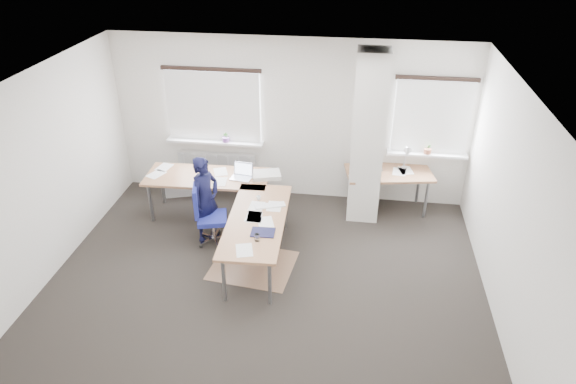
# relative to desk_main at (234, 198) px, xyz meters

# --- Properties ---
(ground) EXTENTS (6.00, 6.00, 0.00)m
(ground) POSITION_rel_desk_main_xyz_m (0.66, -1.03, -0.69)
(ground) COLOR black
(ground) RESTS_ON ground
(room_shell) EXTENTS (6.04, 5.04, 2.82)m
(room_shell) POSITION_rel_desk_main_xyz_m (0.84, -0.58, 1.05)
(room_shell) COLOR silver
(room_shell) RESTS_ON ground
(floor_mat) EXTENTS (1.26, 1.11, 0.01)m
(floor_mat) POSITION_rel_desk_main_xyz_m (0.42, -0.72, -0.69)
(floor_mat) COLOR #8C674C
(floor_mat) RESTS_ON ground
(white_crate) EXTENTS (0.61, 0.51, 0.31)m
(white_crate) POSITION_rel_desk_main_xyz_m (-1.31, 1.22, -0.54)
(white_crate) COLOR white
(white_crate) RESTS_ON ground
(desk_main) EXTENTS (2.49, 2.61, 0.96)m
(desk_main) POSITION_rel_desk_main_xyz_m (0.00, 0.00, 0.00)
(desk_main) COLOR #915F3E
(desk_main) RESTS_ON ground
(desk_side) EXTENTS (1.50, 0.93, 1.22)m
(desk_side) POSITION_rel_desk_main_xyz_m (2.36, 1.12, -0.01)
(desk_side) COLOR #915F3E
(desk_side) RESTS_ON ground
(task_chair) EXTENTS (0.55, 0.54, 0.99)m
(task_chair) POSITION_rel_desk_main_xyz_m (-0.33, -0.23, -0.42)
(task_chair) COLOR navy
(task_chair) RESTS_ON ground
(person) EXTENTS (0.53, 0.60, 1.38)m
(person) POSITION_rel_desk_main_xyz_m (-0.41, -0.11, -0.00)
(person) COLOR black
(person) RESTS_ON ground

